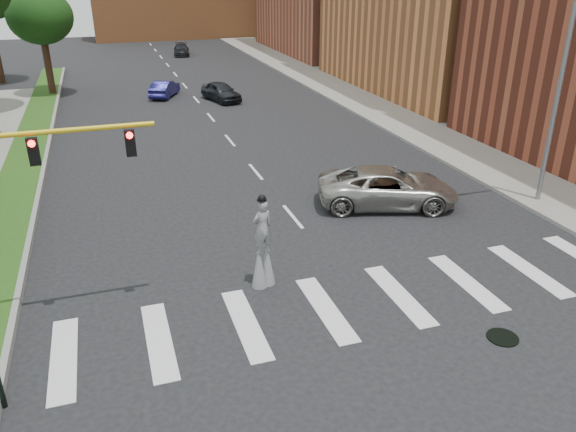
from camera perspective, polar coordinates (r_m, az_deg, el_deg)
The scene contains 13 objects.
ground_plane at distance 17.54m, azimuth 9.05°, elevation -10.28°, with size 160.00×160.00×0.00m, color black.
grass_median at distance 34.40m, azimuth -25.02°, elevation 5.46°, with size 2.00×60.00×0.25m, color #204513.
median_curb at distance 34.27m, azimuth -23.30°, elevation 5.73°, with size 0.20×60.00×0.28m, color gray.
sidewalk_right at distance 43.58m, azimuth 9.05°, elevation 10.94°, with size 5.00×90.00×0.18m, color gray.
manhole at distance 17.66m, azimuth 20.96°, elevation -11.45°, with size 0.90×0.90×0.04m, color black.
streetlight at distance 26.39m, azimuth 25.57°, elevation 11.07°, with size 2.05×0.20×9.00m.
traffic_signal at distance 16.91m, azimuth -26.38°, elevation 1.91°, with size 5.30×0.23×6.20m.
stilt_performer at distance 18.38m, azimuth -2.58°, elevation -3.38°, with size 0.83×0.63×3.26m.
suv_crossing at distance 25.20m, azimuth 10.10°, elevation 2.88°, with size 2.82×6.12×1.70m, color #A7A59E.
car_near at distance 45.47m, azimuth -6.82°, elevation 12.44°, with size 1.73×4.30×1.46m, color black.
car_mid at distance 47.69m, azimuth -12.43°, elevation 12.52°, with size 1.40×4.03×1.33m, color navy.
car_far at distance 70.48m, azimuth -10.77°, elevation 16.25°, with size 1.77×4.36×1.26m, color black.
tree_6 at distance 50.10m, azimuth -23.89°, elevation 17.99°, with size 4.99×4.99×8.31m.
Camera 1 is at (-7.06, -12.70, 9.83)m, focal length 35.00 mm.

